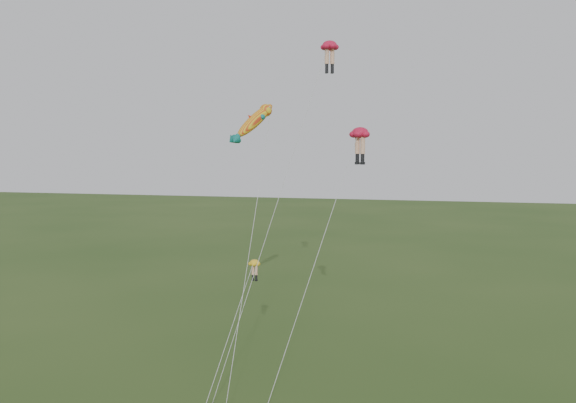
# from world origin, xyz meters

# --- Properties ---
(legs_kite_red_high) EXTENTS (5.62, 11.66, 22.06)m
(legs_kite_red_high) POSITION_xyz_m (1.90, 10.92, 21.06)
(legs_kite_red_high) COLOR red
(legs_kite_red_high) RESTS_ON ground
(legs_kite_red_mid) EXTENTS (4.81, 10.09, 16.02)m
(legs_kite_red_mid) POSITION_xyz_m (4.79, 6.18, 15.21)
(legs_kite_red_mid) COLOR red
(legs_kite_red_mid) RESTS_ON ground
(legs_kite_yellow) EXTENTS (0.96, 9.82, 7.76)m
(legs_kite_yellow) POSITION_xyz_m (-1.65, 4.83, 6.88)
(legs_kite_yellow) COLOR yellow
(legs_kite_yellow) RESTS_ON ground
(fish_kite) EXTENTS (2.99, 12.20, 18.01)m
(fish_kite) POSITION_xyz_m (-2.44, 8.29, 16.49)
(fish_kite) COLOR yellow
(fish_kite) RESTS_ON ground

